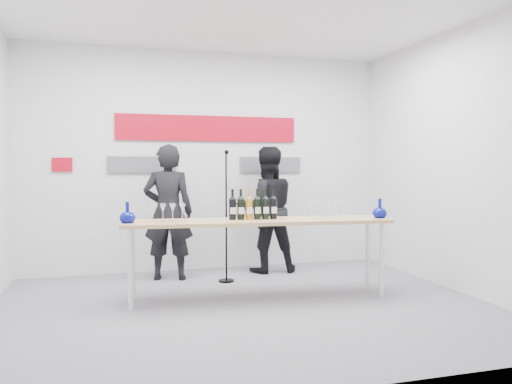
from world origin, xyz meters
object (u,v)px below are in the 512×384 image
Objects in this scene: presenter_right at (267,209)px; mic_stand at (226,242)px; tasting_table at (259,226)px; presenter_left at (168,212)px.

presenter_right is 0.86m from mic_stand.
tasting_table is 1.46m from presenter_left.
presenter_left is 1.33m from presenter_right.
presenter_right is (0.49, 1.30, 0.05)m from tasting_table.
tasting_table is 0.93m from mic_stand.
presenter_left is at bearing 7.89° from presenter_right.
presenter_left reaches higher than tasting_table.
mic_stand is (-0.65, -0.43, -0.35)m from presenter_right.
mic_stand is at bearing 105.99° from tasting_table.
presenter_right is at bearing 38.09° from mic_stand.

